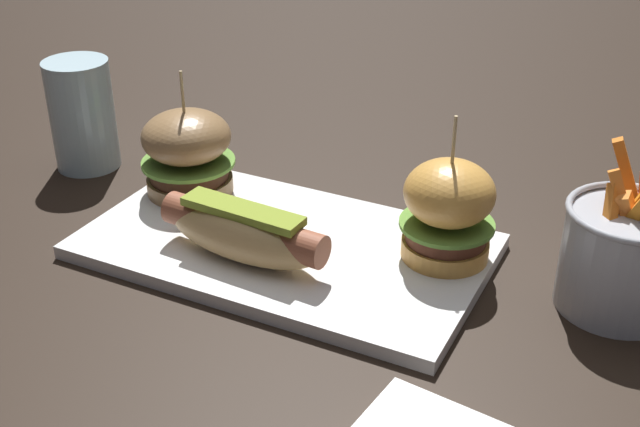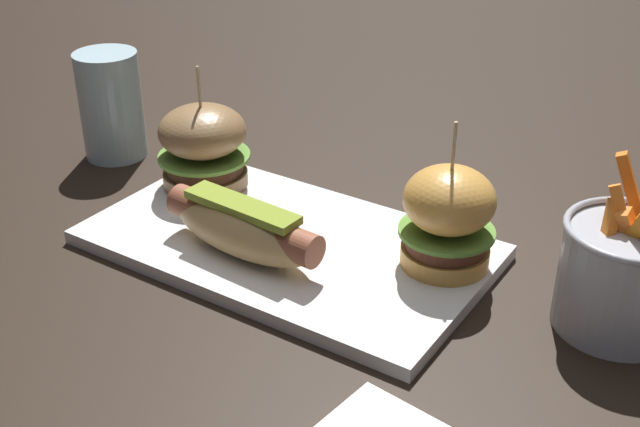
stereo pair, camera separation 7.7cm
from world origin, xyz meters
The scene contains 7 objects.
ground_plane centered at (0.00, 0.00, 0.00)m, with size 3.00×3.00×0.00m, color black.
platter_main centered at (0.00, 0.00, 0.01)m, with size 0.39×0.22×0.01m, color white.
hot_dog centered at (-0.02, -0.04, 0.04)m, with size 0.17×0.07×0.05m.
slider_left centered at (-0.14, 0.05, 0.06)m, with size 0.10×0.10×0.14m.
slider_right centered at (0.15, 0.04, 0.06)m, with size 0.09×0.09×0.14m.
fries_bucket centered at (0.31, 0.06, 0.05)m, with size 0.11×0.11×0.15m.
water_glass centered at (-0.31, 0.07, 0.07)m, with size 0.08×0.08×0.13m, color silver.
Camera 1 is at (0.34, -0.60, 0.42)m, focal length 45.55 mm.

